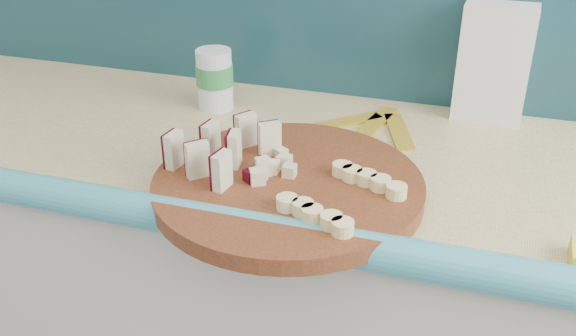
% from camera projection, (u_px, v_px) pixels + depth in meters
% --- Properties ---
extents(cutting_board, '(0.58, 0.58, 0.03)m').
position_uv_depth(cutting_board, '(288.00, 186.00, 1.06)').
color(cutting_board, '#47230F').
rests_on(cutting_board, kitchen_counter).
extents(apple_wedges, '(0.17, 0.20, 0.06)m').
position_uv_depth(apple_wedges, '(222.00, 148.00, 1.08)').
color(apple_wedges, beige).
rests_on(apple_wedges, cutting_board).
extents(apple_chunks, '(0.07, 0.07, 0.02)m').
position_uv_depth(apple_chunks, '(275.00, 167.00, 1.06)').
color(apple_chunks, beige).
rests_on(apple_chunks, cutting_board).
extents(banana_slices, '(0.18, 0.20, 0.02)m').
position_uv_depth(banana_slices, '(342.00, 196.00, 0.98)').
color(banana_slices, '#F6DE96').
rests_on(banana_slices, cutting_board).
extents(flour_bag, '(0.14, 0.10, 0.24)m').
position_uv_depth(flour_bag, '(494.00, 62.00, 1.29)').
color(flour_bag, silver).
rests_on(flour_bag, kitchen_counter).
extents(canister, '(0.08, 0.08, 0.13)m').
position_uv_depth(canister, '(215.00, 78.00, 1.35)').
color(canister, silver).
rests_on(canister, kitchen_counter).
extents(banana_peel, '(0.22, 0.20, 0.01)m').
position_uv_depth(banana_peel, '(373.00, 125.00, 1.30)').
color(banana_peel, gold).
rests_on(banana_peel, kitchen_counter).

